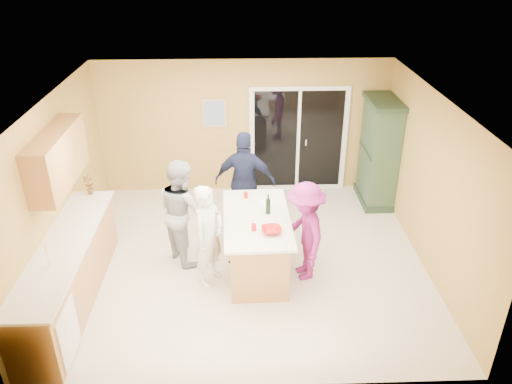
{
  "coord_description": "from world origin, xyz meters",
  "views": [
    {
      "loc": [
        -0.08,
        -6.53,
        4.6
      ],
      "look_at": [
        0.15,
        0.1,
        1.15
      ],
      "focal_mm": 35.0,
      "sensor_mm": 36.0,
      "label": 1
    }
  ],
  "objects_px": {
    "kitchen_island": "(257,246)",
    "woman_grey": "(182,211)",
    "woman_white": "(209,236)",
    "woman_navy": "(245,182)",
    "woman_magenta": "(305,232)",
    "green_hutch": "(379,153)"
  },
  "relations": [
    {
      "from": "woman_grey",
      "to": "woman_navy",
      "type": "xyz_separation_m",
      "value": [
        0.98,
        0.87,
        0.05
      ]
    },
    {
      "from": "green_hutch",
      "to": "woman_white",
      "type": "distance_m",
      "value": 3.88
    },
    {
      "from": "kitchen_island",
      "to": "woman_navy",
      "type": "distance_m",
      "value": 1.35
    },
    {
      "from": "woman_navy",
      "to": "woman_grey",
      "type": "bearing_deg",
      "value": 50.59
    },
    {
      "from": "woman_white",
      "to": "woman_grey",
      "type": "height_order",
      "value": "woman_grey"
    },
    {
      "from": "woman_white",
      "to": "woman_grey",
      "type": "relative_size",
      "value": 0.93
    },
    {
      "from": "green_hutch",
      "to": "woman_magenta",
      "type": "bearing_deg",
      "value": -125.28
    },
    {
      "from": "woman_grey",
      "to": "woman_navy",
      "type": "bearing_deg",
      "value": -81.87
    },
    {
      "from": "green_hutch",
      "to": "woman_navy",
      "type": "height_order",
      "value": "green_hutch"
    },
    {
      "from": "woman_grey",
      "to": "woman_magenta",
      "type": "height_order",
      "value": "woman_grey"
    },
    {
      "from": "woman_grey",
      "to": "kitchen_island",
      "type": "bearing_deg",
      "value": -142.96
    },
    {
      "from": "woman_navy",
      "to": "woman_magenta",
      "type": "height_order",
      "value": "woman_navy"
    },
    {
      "from": "woman_grey",
      "to": "green_hutch",
      "type": "bearing_deg",
      "value": -96.23
    },
    {
      "from": "woman_navy",
      "to": "woman_magenta",
      "type": "relative_size",
      "value": 1.15
    },
    {
      "from": "green_hutch",
      "to": "woman_grey",
      "type": "distance_m",
      "value": 3.9
    },
    {
      "from": "woman_white",
      "to": "woman_grey",
      "type": "distance_m",
      "value": 0.78
    },
    {
      "from": "woman_magenta",
      "to": "woman_navy",
      "type": "bearing_deg",
      "value": -159.29
    },
    {
      "from": "green_hutch",
      "to": "woman_white",
      "type": "xyz_separation_m",
      "value": [
        -3.03,
        -2.41,
        -0.2
      ]
    },
    {
      "from": "kitchen_island",
      "to": "woman_magenta",
      "type": "bearing_deg",
      "value": -13.88
    },
    {
      "from": "kitchen_island",
      "to": "woman_grey",
      "type": "bearing_deg",
      "value": 158.72
    },
    {
      "from": "green_hutch",
      "to": "woman_magenta",
      "type": "relative_size",
      "value": 1.31
    },
    {
      "from": "woman_white",
      "to": "woman_navy",
      "type": "bearing_deg",
      "value": 12.72
    }
  ]
}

